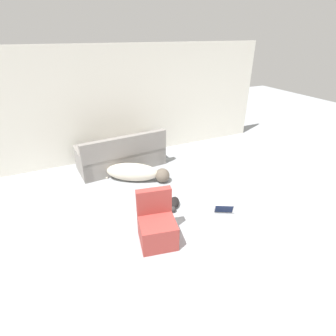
# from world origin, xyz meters

# --- Properties ---
(ground_plane) EXTENTS (20.00, 20.00, 0.00)m
(ground_plane) POSITION_xyz_m (0.00, 0.00, 0.00)
(ground_plane) COLOR #999EA3
(wall_back) EXTENTS (6.89, 0.06, 2.70)m
(wall_back) POSITION_xyz_m (0.00, 3.89, 1.35)
(wall_back) COLOR silver
(wall_back) RESTS_ON ground_plane
(couch) EXTENTS (2.05, 1.03, 0.88)m
(couch) POSITION_xyz_m (-0.77, 3.23, 0.28)
(couch) COLOR gray
(couch) RESTS_ON ground_plane
(dog) EXTENTS (1.52, 1.02, 0.40)m
(dog) POSITION_xyz_m (-0.66, 2.45, 0.19)
(dog) COLOR beige
(dog) RESTS_ON ground_plane
(cat) EXTENTS (0.35, 0.46, 0.14)m
(cat) POSITION_xyz_m (-0.35, 1.23, 0.07)
(cat) COLOR black
(cat) RESTS_ON ground_plane
(laptop_open) EXTENTS (0.44, 0.42, 0.22)m
(laptop_open) POSITION_xyz_m (0.32, 0.58, 0.07)
(laptop_open) COLOR #B7B7BC
(laptop_open) RESTS_ON ground_plane
(side_chair) EXTENTS (0.64, 0.66, 0.82)m
(side_chair) POSITION_xyz_m (-0.99, 0.55, 0.28)
(side_chair) COLOR #993833
(side_chair) RESTS_ON ground_plane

